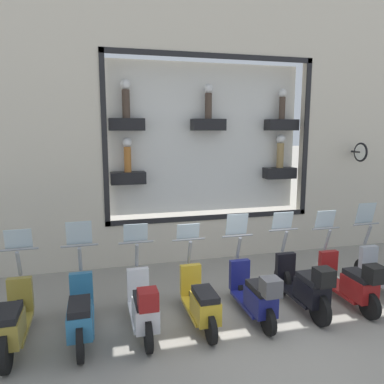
# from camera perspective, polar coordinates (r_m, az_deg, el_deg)

# --- Properties ---
(ground_plane) EXTENTS (120.00, 120.00, 0.00)m
(ground_plane) POSITION_cam_1_polar(r_m,az_deg,el_deg) (6.64, 12.44, -19.46)
(ground_plane) COLOR gray
(building_facade) EXTENTS (1.17, 36.00, 7.53)m
(building_facade) POSITION_cam_1_polar(r_m,az_deg,el_deg) (9.18, 2.76, 13.43)
(building_facade) COLOR beige
(building_facade) RESTS_ON ground_plane
(scooter_red_2) EXTENTS (1.79, 0.60, 1.60)m
(scooter_red_2) POSITION_cam_1_polar(r_m,az_deg,el_deg) (7.56, 23.09, -12.46)
(scooter_red_2) COLOR black
(scooter_red_2) RESTS_ON ground_plane
(scooter_black_3) EXTENTS (1.81, 0.60, 1.62)m
(scooter_black_3) POSITION_cam_1_polar(r_m,az_deg,el_deg) (7.05, 16.78, -13.51)
(scooter_black_3) COLOR black
(scooter_black_3) RESTS_ON ground_plane
(scooter_navy_4) EXTENTS (1.79, 0.60, 1.65)m
(scooter_navy_4) POSITION_cam_1_polar(r_m,az_deg,el_deg) (6.63, 9.60, -15.01)
(scooter_navy_4) COLOR black
(scooter_navy_4) RESTS_ON ground_plane
(scooter_yellow_5) EXTENTS (1.79, 0.60, 1.52)m
(scooter_yellow_5) POSITION_cam_1_polar(r_m,az_deg,el_deg) (6.40, 1.29, -16.28)
(scooter_yellow_5) COLOR black
(scooter_yellow_5) RESTS_ON ground_plane
(scooter_white_6) EXTENTS (1.80, 0.61, 1.58)m
(scooter_white_6) POSITION_cam_1_polar(r_m,az_deg,el_deg) (6.15, -7.42, -16.87)
(scooter_white_6) COLOR black
(scooter_white_6) RESTS_ON ground_plane
(scooter_teal_7) EXTENTS (1.81, 0.61, 1.68)m
(scooter_teal_7) POSITION_cam_1_polar(r_m,az_deg,el_deg) (6.20, -16.60, -17.28)
(scooter_teal_7) COLOR black
(scooter_teal_7) RESTS_ON ground_plane
(scooter_olive_8) EXTENTS (1.81, 0.60, 1.61)m
(scooter_olive_8) POSITION_cam_1_polar(r_m,az_deg,el_deg) (6.31, -25.61, -17.30)
(scooter_olive_8) COLOR black
(scooter_olive_8) RESTS_ON ground_plane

